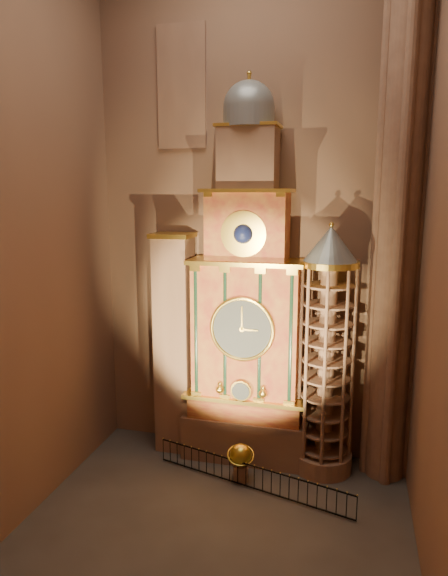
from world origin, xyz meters
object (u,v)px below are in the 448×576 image
(portrait_tower, at_px, (175,343))
(stair_turret, at_px, (327,354))
(iron_railing, at_px, (250,476))
(celestial_globe, at_px, (241,459))
(astronomical_clock, at_px, (247,315))

(portrait_tower, height_order, stair_turret, stair_turret)
(iron_railing, bearing_deg, portrait_tower, 147.43)
(portrait_tower, bearing_deg, iron_railing, -32.57)
(iron_railing, bearing_deg, stair_turret, 40.46)
(portrait_tower, distance_m, iron_railing, 6.72)
(celestial_globe, bearing_deg, astronomical_clock, 96.12)
(astronomical_clock, xyz_separation_m, iron_railing, (0.73, -2.62, -6.12))
(astronomical_clock, xyz_separation_m, stair_turret, (3.50, -0.26, -1.41))
(stair_turret, distance_m, celestial_globe, 5.70)
(celestial_globe, bearing_deg, stair_turret, 29.83)
(astronomical_clock, distance_m, stair_turret, 3.78)
(astronomical_clock, height_order, stair_turret, astronomical_clock)
(astronomical_clock, height_order, iron_railing, astronomical_clock)
(stair_turret, distance_m, iron_railing, 5.95)
(celestial_globe, relative_size, iron_railing, 0.20)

